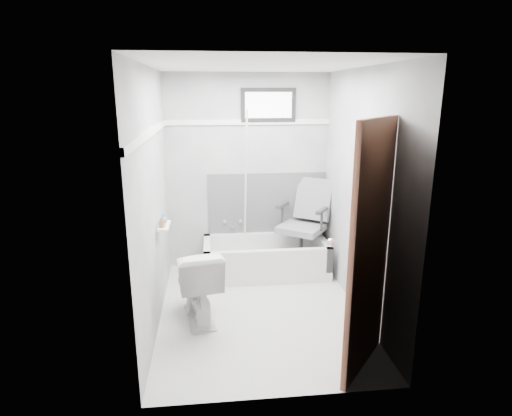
{
  "coord_description": "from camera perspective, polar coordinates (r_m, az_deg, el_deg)",
  "views": [
    {
      "loc": [
        -0.46,
        -3.93,
        2.17
      ],
      "look_at": [
        0.0,
        0.35,
        1.0
      ],
      "focal_mm": 30.0,
      "sensor_mm": 36.0,
      "label": 1
    }
  ],
  "objects": [
    {
      "name": "ceiling",
      "position": [
        3.97,
        0.58,
        18.52
      ],
      "size": [
        2.6,
        2.6,
        0.0
      ],
      "primitive_type": "plane",
      "rotation": [
        3.14,
        0.0,
        0.0
      ],
      "color": "silver",
      "rests_on": "floor"
    },
    {
      "name": "soap_bottle_a",
      "position": [
        4.2,
        -12.43,
        -1.84
      ],
      "size": [
        0.06,
        0.06,
        0.1
      ],
      "primitive_type": "imported",
      "rotation": [
        0.0,
        0.0,
        -0.43
      ],
      "color": "olive",
      "rests_on": "shelf"
    },
    {
      "name": "toilet",
      "position": [
        4.26,
        -7.82,
        -9.95
      ],
      "size": [
        0.55,
        0.82,
        0.74
      ],
      "primitive_type": "imported",
      "rotation": [
        0.0,
        0.0,
        3.32
      ],
      "color": "white",
      "rests_on": "floor"
    },
    {
      "name": "wall_right",
      "position": [
        4.31,
        13.87,
        1.73
      ],
      "size": [
        0.02,
        2.6,
        2.4
      ],
      "primitive_type": "cube",
      "color": "gray",
      "rests_on": "floor"
    },
    {
      "name": "floor",
      "position": [
        4.52,
        0.49,
        -13.53
      ],
      "size": [
        2.6,
        2.6,
        0.0
      ],
      "primitive_type": "plane",
      "color": "silver",
      "rests_on": "ground"
    },
    {
      "name": "wall_left",
      "position": [
        4.09,
        -13.54,
        1.03
      ],
      "size": [
        0.02,
        2.6,
        2.4
      ],
      "primitive_type": "cube",
      "color": "gray",
      "rests_on": "floor"
    },
    {
      "name": "pole",
      "position": [
        5.13,
        -1.39,
        2.59
      ],
      "size": [
        0.02,
        0.51,
        1.89
      ],
      "primitive_type": "cylinder",
      "rotation": [
        0.25,
        0.0,
        0.0
      ],
      "color": "silver",
      "rests_on": "bathtub"
    },
    {
      "name": "window",
      "position": [
        5.27,
        1.65,
        13.56
      ],
      "size": [
        0.66,
        0.04,
        0.4
      ],
      "primitive_type": null,
      "color": "black",
      "rests_on": "wall_back"
    },
    {
      "name": "bathtub",
      "position": [
        5.28,
        1.29,
        -6.58
      ],
      "size": [
        1.5,
        0.7,
        0.42
      ],
      "primitive_type": null,
      "color": "silver",
      "rests_on": "floor"
    },
    {
      "name": "soap_bottle_b",
      "position": [
        4.33,
        -12.24,
        -1.38
      ],
      "size": [
        0.1,
        0.1,
        0.09
      ],
      "primitive_type": "imported",
      "rotation": [
        0.0,
        0.0,
        0.5
      ],
      "color": "slate",
      "rests_on": "shelf"
    },
    {
      "name": "door",
      "position": [
        3.24,
        20.97,
        -7.05
      ],
      "size": [
        0.78,
        0.78,
        2.0
      ],
      "primitive_type": null,
      "color": "brown",
      "rests_on": "floor"
    },
    {
      "name": "office_chair",
      "position": [
        5.26,
        6.07,
        -1.88
      ],
      "size": [
        0.83,
        0.83,
        1.02
      ],
      "primitive_type": null,
      "rotation": [
        0.0,
        0.0,
        -0.62
      ],
      "color": "slate",
      "rests_on": "bathtub"
    },
    {
      "name": "trim_back",
      "position": [
        5.25,
        -1.13,
        11.38
      ],
      "size": [
        2.0,
        0.02,
        0.06
      ],
      "primitive_type": "cube",
      "color": "white",
      "rests_on": "wall_back"
    },
    {
      "name": "trim_left",
      "position": [
        3.98,
        -13.91,
        9.71
      ],
      "size": [
        0.02,
        2.6,
        0.06
      ],
      "primitive_type": "cube",
      "color": "white",
      "rests_on": "wall_left"
    },
    {
      "name": "wall_back",
      "position": [
        5.34,
        -1.1,
        4.74
      ],
      "size": [
        2.0,
        0.02,
        2.4
      ],
      "primitive_type": "cube",
      "color": "gray",
      "rests_on": "floor"
    },
    {
      "name": "backerboard",
      "position": [
        5.45,
        1.55,
        0.63
      ],
      "size": [
        1.5,
        0.02,
        0.78
      ],
      "primitive_type": "cube",
      "color": "#4C4C4F",
      "rests_on": "wall_back"
    },
    {
      "name": "shelf",
      "position": [
        4.29,
        -12.14,
        -2.37
      ],
      "size": [
        0.1,
        0.32,
        0.02
      ],
      "primitive_type": "cube",
      "color": "white",
      "rests_on": "wall_left"
    },
    {
      "name": "faucet",
      "position": [
        5.46,
        -3.14,
        -2.1
      ],
      "size": [
        0.26,
        0.1,
        0.16
      ],
      "primitive_type": null,
      "color": "silver",
      "rests_on": "wall_back"
    },
    {
      "name": "wall_front",
      "position": [
        2.84,
        3.6,
        -4.8
      ],
      "size": [
        2.0,
        0.02,
        2.4
      ],
      "primitive_type": "cube",
      "color": "gray",
      "rests_on": "floor"
    }
  ]
}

